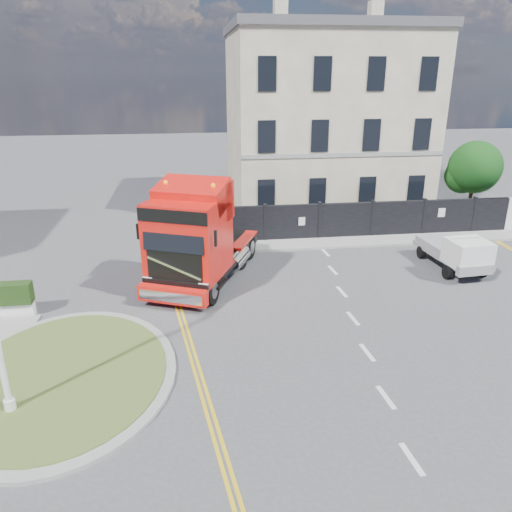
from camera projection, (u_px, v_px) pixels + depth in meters
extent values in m
plane|color=#424244|center=(274.00, 318.00, 18.79)|extent=(120.00, 120.00, 0.00)
cylinder|color=gray|center=(63.00, 377.00, 15.12)|extent=(6.80, 6.80, 0.12)
cylinder|color=#435321|center=(63.00, 374.00, 15.10)|extent=(6.20, 6.20, 0.05)
cube|color=black|center=(354.00, 220.00, 27.54)|extent=(18.00, 0.25, 2.00)
cube|color=silver|center=(497.00, 215.00, 28.59)|extent=(2.60, 0.12, 2.00)
cube|color=beige|center=(323.00, 123.00, 32.94)|extent=(12.00, 10.00, 11.00)
cube|color=#4B4B50|center=(328.00, 28.00, 30.93)|extent=(12.30, 10.30, 0.50)
cube|color=beige|center=(280.00, 14.00, 30.30)|extent=(0.80, 0.80, 1.60)
cube|color=beige|center=(375.00, 15.00, 31.04)|extent=(0.80, 0.80, 1.60)
cylinder|color=#382619|center=(470.00, 199.00, 31.31)|extent=(0.24, 0.24, 2.40)
sphere|color=black|center=(475.00, 167.00, 30.61)|extent=(3.20, 3.20, 3.20)
sphere|color=black|center=(463.00, 176.00, 31.13)|extent=(2.20, 2.20, 2.20)
cube|color=gray|center=(358.00, 242.00, 27.04)|extent=(20.00, 1.60, 0.12)
cube|color=black|center=(207.00, 257.00, 22.59)|extent=(5.36, 7.64, 0.51)
cube|color=red|center=(189.00, 237.00, 20.26)|extent=(3.76, 3.82, 3.17)
cube|color=red|center=(198.00, 199.00, 20.87)|extent=(3.00, 2.05, 1.58)
cube|color=black|center=(173.00, 237.00, 18.79)|extent=(2.31, 1.04, 1.19)
cube|color=red|center=(173.00, 295.00, 19.26)|extent=(2.75, 1.48, 0.62)
cylinder|color=black|center=(155.00, 284.00, 20.39)|extent=(0.80, 1.22, 1.18)
cylinder|color=gray|center=(155.00, 284.00, 20.39)|extent=(0.62, 0.75, 0.65)
cylinder|color=black|center=(211.00, 290.00, 19.77)|extent=(0.80, 1.22, 1.18)
cylinder|color=gray|center=(211.00, 290.00, 19.77)|extent=(0.62, 0.75, 0.65)
cylinder|color=black|center=(192.00, 251.00, 24.02)|extent=(0.80, 1.22, 1.18)
cylinder|color=gray|center=(192.00, 251.00, 24.02)|extent=(0.62, 0.75, 0.65)
cylinder|color=black|center=(241.00, 256.00, 23.40)|extent=(0.80, 1.22, 1.18)
cylinder|color=gray|center=(241.00, 256.00, 23.40)|extent=(0.62, 0.75, 0.65)
cylinder|color=black|center=(203.00, 243.00, 25.24)|extent=(0.80, 1.22, 1.18)
cylinder|color=gray|center=(203.00, 243.00, 25.24)|extent=(0.62, 0.75, 0.65)
cylinder|color=black|center=(249.00, 247.00, 24.62)|extent=(0.80, 1.22, 1.18)
cylinder|color=gray|center=(249.00, 247.00, 24.62)|extent=(0.62, 0.75, 0.65)
cube|color=gray|center=(451.00, 255.00, 23.51)|extent=(1.96, 4.34, 0.22)
cube|color=silver|center=(468.00, 253.00, 22.08)|extent=(1.78, 1.70, 1.15)
cylinder|color=black|center=(447.00, 272.00, 22.28)|extent=(0.22, 0.62, 0.62)
cylinder|color=black|center=(482.00, 270.00, 22.49)|extent=(0.22, 0.62, 0.62)
cylinder|color=black|center=(421.00, 252.00, 24.74)|extent=(0.22, 0.62, 0.62)
cylinder|color=black|center=(453.00, 251.00, 24.95)|extent=(0.22, 0.62, 0.62)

